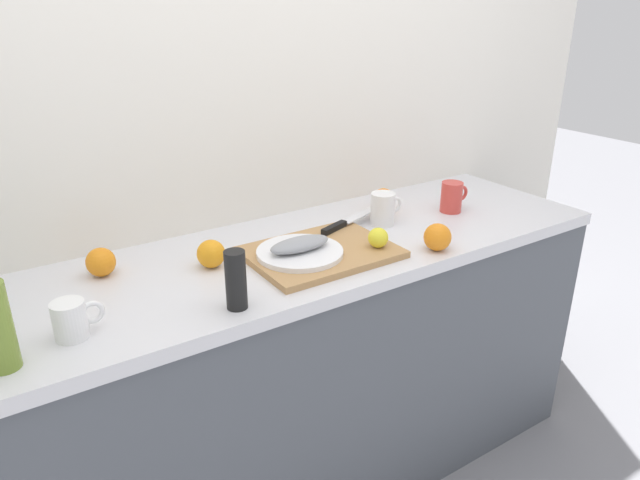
# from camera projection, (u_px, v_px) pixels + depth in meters

# --- Properties ---
(ground_plane) EXTENTS (12.00, 12.00, 0.00)m
(ground_plane) POSITION_uv_depth(u_px,v_px,m) (309.00, 473.00, 2.13)
(ground_plane) COLOR slate
(back_wall) EXTENTS (3.20, 0.05, 2.50)m
(back_wall) POSITION_uv_depth(u_px,v_px,m) (253.00, 115.00, 1.89)
(back_wall) COLOR white
(back_wall) RESTS_ON ground_plane
(kitchen_counter) EXTENTS (2.00, 0.60, 0.90)m
(kitchen_counter) POSITION_uv_depth(u_px,v_px,m) (308.00, 370.00, 1.95)
(kitchen_counter) COLOR #4C5159
(kitchen_counter) RESTS_ON ground_plane
(cutting_board) EXTENTS (0.42, 0.32, 0.02)m
(cutting_board) POSITION_uv_depth(u_px,v_px,m) (320.00, 252.00, 1.71)
(cutting_board) COLOR tan
(cutting_board) RESTS_ON kitchen_counter
(white_plate) EXTENTS (0.25, 0.25, 0.01)m
(white_plate) POSITION_uv_depth(u_px,v_px,m) (300.00, 252.00, 1.67)
(white_plate) COLOR white
(white_plate) RESTS_ON cutting_board
(fish_fillet) EXTENTS (0.19, 0.08, 0.04)m
(fish_fillet) POSITION_uv_depth(u_px,v_px,m) (300.00, 244.00, 1.66)
(fish_fillet) COLOR gray
(fish_fillet) RESTS_ON white_plate
(chef_knife) EXTENTS (0.28, 0.12, 0.02)m
(chef_knife) POSITION_uv_depth(u_px,v_px,m) (344.00, 223.00, 1.89)
(chef_knife) COLOR silver
(chef_knife) RESTS_ON cutting_board
(lemon_0) EXTENTS (0.06, 0.06, 0.06)m
(lemon_0) POSITION_uv_depth(u_px,v_px,m) (378.00, 238.00, 1.72)
(lemon_0) COLOR yellow
(lemon_0) RESTS_ON cutting_board
(coffee_mug_0) EXTENTS (0.11, 0.07, 0.09)m
(coffee_mug_0) POSITION_uv_depth(u_px,v_px,m) (71.00, 320.00, 1.29)
(coffee_mug_0) COLOR white
(coffee_mug_0) RESTS_ON kitchen_counter
(coffee_mug_1) EXTENTS (0.12, 0.08, 0.11)m
(coffee_mug_1) POSITION_uv_depth(u_px,v_px,m) (383.00, 209.00, 1.93)
(coffee_mug_1) COLOR white
(coffee_mug_1) RESTS_ON kitchen_counter
(coffee_mug_2) EXTENTS (0.11, 0.07, 0.11)m
(coffee_mug_2) POSITION_uv_depth(u_px,v_px,m) (452.00, 197.00, 2.05)
(coffee_mug_2) COLOR #CC3F38
(coffee_mug_2) RESTS_ON kitchen_counter
(orange_0) EXTENTS (0.08, 0.08, 0.08)m
(orange_0) POSITION_uv_depth(u_px,v_px,m) (437.00, 237.00, 1.74)
(orange_0) COLOR orange
(orange_0) RESTS_ON kitchen_counter
(orange_1) EXTENTS (0.08, 0.08, 0.08)m
(orange_1) POSITION_uv_depth(u_px,v_px,m) (383.00, 200.00, 2.06)
(orange_1) COLOR orange
(orange_1) RESTS_ON kitchen_counter
(orange_2) EXTENTS (0.08, 0.08, 0.08)m
(orange_2) POSITION_uv_depth(u_px,v_px,m) (211.00, 254.00, 1.63)
(orange_2) COLOR orange
(orange_2) RESTS_ON kitchen_counter
(orange_3) EXTENTS (0.08, 0.08, 0.08)m
(orange_3) POSITION_uv_depth(u_px,v_px,m) (101.00, 262.00, 1.58)
(orange_3) COLOR orange
(orange_3) RESTS_ON kitchen_counter
(pepper_mill) EXTENTS (0.05, 0.05, 0.15)m
(pepper_mill) POSITION_uv_depth(u_px,v_px,m) (236.00, 280.00, 1.40)
(pepper_mill) COLOR black
(pepper_mill) RESTS_ON kitchen_counter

